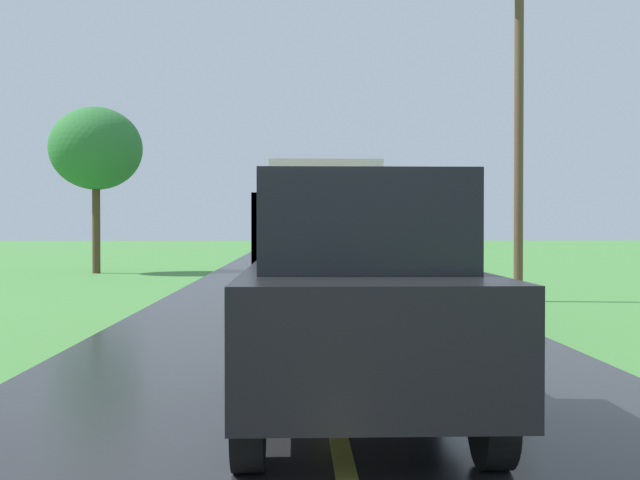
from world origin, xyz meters
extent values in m
cube|color=#2D2D30|center=(0.25, 11.94, 0.68)|extent=(0.90, 5.51, 0.24)
cube|color=brown|center=(0.25, 11.94, 0.88)|extent=(2.30, 5.80, 0.20)
cube|color=silver|center=(0.25, 13.89, 1.93)|extent=(2.10, 1.90, 1.90)
cube|color=black|center=(0.25, 14.84, 2.26)|extent=(1.78, 0.02, 0.76)
cube|color=maroon|center=(-0.86, 10.96, 1.53)|extent=(0.08, 3.85, 1.10)
cube|color=maroon|center=(1.36, 10.96, 1.53)|extent=(0.08, 3.85, 1.10)
cube|color=maroon|center=(0.25, 9.08, 1.53)|extent=(2.30, 0.08, 1.10)
cube|color=maroon|center=(0.25, 12.85, 1.53)|extent=(2.30, 0.08, 1.10)
cylinder|color=black|center=(-0.80, 13.73, 0.58)|extent=(0.28, 1.00, 1.00)
cylinder|color=black|center=(1.30, 13.73, 0.58)|extent=(0.28, 1.00, 1.00)
cylinder|color=black|center=(-0.80, 10.34, 0.58)|extent=(0.28, 1.00, 1.00)
cylinder|color=black|center=(1.30, 10.34, 0.58)|extent=(0.28, 1.00, 1.00)
ellipsoid|color=#A5B922|center=(-0.07, 9.47, 1.16)|extent=(0.50, 0.47, 0.50)
ellipsoid|color=#ABC31D|center=(-0.48, 12.41, 1.82)|extent=(0.50, 0.63, 0.43)
ellipsoid|color=#A4BC1D|center=(-0.28, 11.52, 1.83)|extent=(0.50, 0.57, 0.49)
ellipsoid|color=#AACE28|center=(0.95, 10.60, 1.13)|extent=(0.44, 0.53, 0.47)
ellipsoid|color=#AAC727|center=(0.14, 11.39, 1.76)|extent=(0.54, 0.67, 0.46)
ellipsoid|color=#A7C032|center=(1.08, 9.86, 1.19)|extent=(0.55, 0.62, 0.41)
ellipsoid|color=#B2D12B|center=(-0.33, 12.20, 1.52)|extent=(0.49, 0.54, 0.44)
ellipsoid|color=#A8D12B|center=(-0.40, 9.39, 1.79)|extent=(0.51, 0.47, 0.47)
ellipsoid|color=#AEBF31|center=(0.58, 11.12, 1.15)|extent=(0.58, 0.69, 0.40)
ellipsoid|color=#A2C624|center=(1.09, 10.80, 1.47)|extent=(0.49, 0.63, 0.43)
ellipsoid|color=#ADB81F|center=(-0.26, 10.13, 1.45)|extent=(0.45, 0.50, 0.37)
ellipsoid|color=#B1C31B|center=(-0.36, 9.53, 1.18)|extent=(0.51, 0.56, 0.45)
ellipsoid|color=#A0C028|center=(0.76, 10.43, 1.46)|extent=(0.53, 0.62, 0.50)
ellipsoid|color=#B1BB1F|center=(-0.23, 10.74, 1.17)|extent=(0.52, 0.67, 0.47)
cylinder|color=brown|center=(4.57, 15.56, 3.89)|extent=(0.20, 0.20, 7.77)
cylinder|color=#4C3823|center=(-7.41, 26.62, 1.57)|extent=(0.28, 0.28, 3.14)
ellipsoid|color=#2D7033|center=(-7.41, 26.62, 4.45)|extent=(3.27, 3.27, 2.94)
cube|color=black|center=(0.16, 4.88, 0.90)|extent=(1.70, 4.10, 0.80)
cube|color=black|center=(0.16, 4.68, 1.65)|extent=(1.44, 2.05, 0.70)
cylinder|color=black|center=(-0.61, 6.15, 0.40)|extent=(0.20, 0.64, 0.64)
cylinder|color=black|center=(0.93, 6.15, 0.40)|extent=(0.20, 0.64, 0.64)
cylinder|color=black|center=(-0.61, 3.60, 0.40)|extent=(0.20, 0.64, 0.64)
cylinder|color=black|center=(0.93, 3.60, 0.40)|extent=(0.20, 0.64, 0.64)
camera|label=1|loc=(-0.31, -1.25, 1.60)|focal=43.54mm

